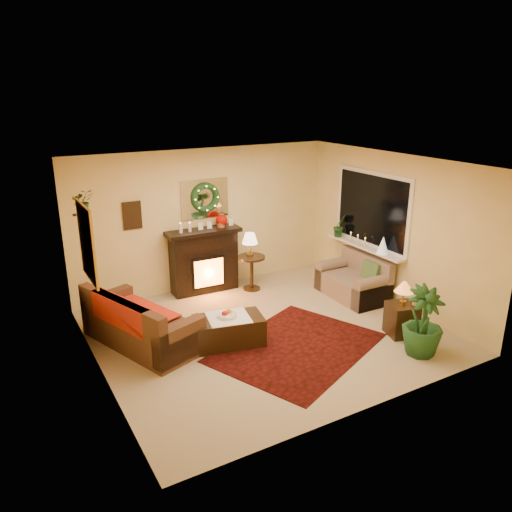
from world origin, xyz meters
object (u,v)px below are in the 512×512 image
loveseat (353,275)px  side_table_round (252,273)px  end_table_square (402,318)px  sofa (141,317)px  coffee_table (229,331)px  fireplace (204,263)px

loveseat → side_table_round: loveseat is taller
end_table_square → sofa: bearing=154.5°
sofa → coffee_table: bearing=-50.0°
fireplace → coffee_table: bearing=-102.4°
sofa → loveseat: 3.84m
end_table_square → coffee_table: 2.64m
sofa → side_table_round: bearing=3.5°
fireplace → end_table_square: 3.65m
loveseat → coffee_table: 2.78m
side_table_round → coffee_table: size_ratio=0.65×
loveseat → end_table_square: 1.56m
loveseat → side_table_round: (-1.41, 1.21, -0.10)m
end_table_square → coffee_table: size_ratio=0.50×
end_table_square → side_table_round: bearing=112.1°
sofa → end_table_square: size_ratio=3.75×
loveseat → end_table_square: (-0.31, -1.52, -0.15)m
sofa → end_table_square: 3.92m
fireplace → coffee_table: fireplace is taller
fireplace → loveseat: bearing=-33.8°
end_table_square → coffee_table: bearing=156.8°
sofa → coffee_table: sofa is taller
fireplace → coffee_table: size_ratio=1.21×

